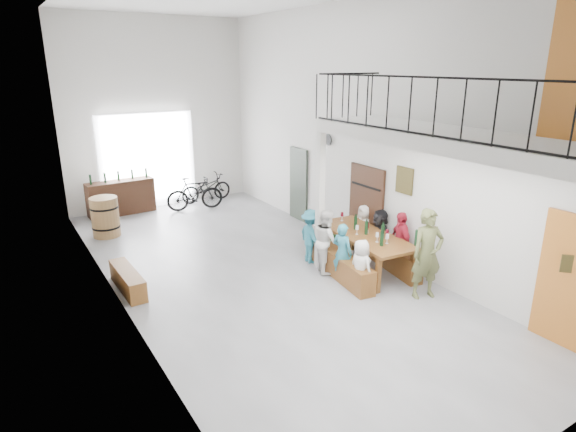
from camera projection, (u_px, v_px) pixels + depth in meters
floor at (256, 271)px, 10.11m from camera, size 12.00×12.00×0.00m
room_walls at (252, 98)px, 9.03m from camera, size 12.00×12.00×12.00m
gateway_portal at (148, 161)px, 14.28m from camera, size 2.80×0.08×2.80m
right_wall_decor at (420, 193)px, 9.44m from camera, size 0.07×8.28×5.07m
balcony at (454, 143)px, 7.69m from camera, size 1.52×5.62×4.00m
tasting_table at (365, 238)px, 10.02m from camera, size 1.20×2.49×0.79m
bench_inner at (340, 265)px, 9.81m from camera, size 0.66×2.20×0.50m
bench_wall at (386, 254)px, 10.36m from camera, size 0.69×2.25×0.51m
tableware at (371, 230)px, 9.81m from camera, size 0.42×1.70×0.35m
side_bench at (128, 280)px, 9.22m from camera, size 0.36×1.46×0.41m
oak_barrel at (105, 217)px, 12.04m from camera, size 0.69×0.69×1.01m
serving_counter at (121, 197)px, 13.85m from camera, size 1.88×0.62×0.98m
counter_bottles at (119, 176)px, 13.65m from camera, size 1.62×0.17×0.28m
guest_left_a at (361, 267)px, 9.02m from camera, size 0.37×0.54×1.06m
guest_left_b at (342, 253)px, 9.50m from camera, size 0.41×0.51×1.21m
guest_left_c at (327, 241)px, 9.94m from camera, size 0.71×0.79×1.34m
guest_left_d at (311, 236)px, 10.42m from camera, size 0.52×0.81×1.20m
guest_right_a at (400, 242)px, 9.90m from camera, size 0.55×0.83×1.31m
guest_right_b at (379, 236)px, 10.44m from camera, size 0.62×1.16×1.20m
guest_right_c at (364, 229)px, 11.02m from camera, size 0.45×0.60×1.12m
host_standing at (427, 254)px, 8.78m from camera, size 0.71×0.56×1.70m
potted_plant at (333, 233)px, 11.75m from camera, size 0.43×0.39×0.42m
bicycle_near at (206, 188)px, 15.12m from camera, size 1.69×0.68×0.87m
bicycle_far at (195, 194)px, 14.21m from camera, size 1.71×0.77×0.99m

